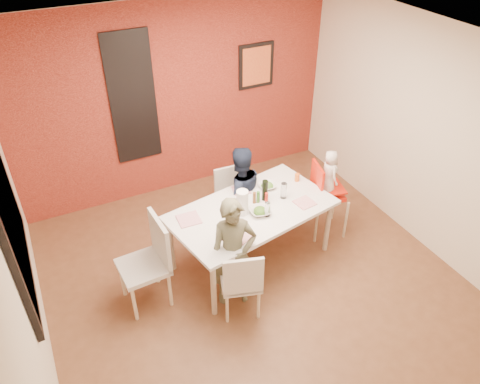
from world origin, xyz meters
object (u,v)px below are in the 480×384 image
toddler (329,173)px  chair_near (242,281)px  child_far (239,194)px  paper_towel_roll (242,203)px  chair_left (150,258)px  high_chair (325,192)px  wine_bottle (265,190)px  chair_far (232,195)px  dining_table (252,213)px  child_near (234,254)px

toddler → chair_near: bearing=122.0°
child_far → paper_towel_roll: size_ratio=4.25×
chair_near → chair_left: (-0.76, 0.64, 0.10)m
high_chair → paper_towel_roll: paper_towel_roll is taller
chair_left → wine_bottle: (1.46, 0.17, 0.31)m
chair_far → chair_left: chair_left is taller
high_chair → dining_table: bearing=107.4°
toddler → paper_towel_roll: size_ratio=1.98×
child_near → toddler: child_near is taller
dining_table → chair_far: 0.76m
chair_far → chair_left: 1.55m
dining_table → child_near: size_ratio=1.52×
toddler → child_near: bearing=115.1°
dining_table → chair_far: (0.09, 0.72, -0.23)m
high_chair → toddler: size_ratio=1.72×
chair_left → high_chair: chair_left is taller
chair_near → chair_far: 1.54m
child_far → toddler: 1.13m
chair_far → child_far: child_far is taller
dining_table → high_chair: high_chair is taller
chair_far → child_far: size_ratio=0.66×
chair_far → wine_bottle: 0.78m
chair_near → high_chair: 1.75m
child_far → toddler: (1.02, -0.42, 0.26)m
high_chair → chair_near: bearing=130.0°
dining_table → chair_far: size_ratio=2.39×
chair_near → dining_table: bearing=-107.2°
chair_far → high_chair: (0.99, -0.64, 0.15)m
wine_bottle → child_far: bearing=108.7°
child_near → toddler: (1.56, 0.54, 0.24)m
dining_table → toddler: (1.10, 0.07, 0.20)m
child_near → dining_table: bearing=61.5°
high_chair → wine_bottle: size_ratio=3.95×
chair_near → paper_towel_roll: 0.88m
dining_table → wine_bottle: size_ratio=7.76×
child_far → wine_bottle: bearing=111.4°
toddler → wine_bottle: (-0.88, 0.02, -0.00)m
child_far → child_near: bearing=63.2°
child_near → paper_towel_roll: size_ratio=4.42×
dining_table → child_far: child_far is taller
chair_left → chair_far: bearing=117.7°
dining_table → wine_bottle: wine_bottle is taller
dining_table → chair_far: bearing=83.2°
chair_left → wine_bottle: 1.50m
high_chair → wine_bottle: 0.90m
high_chair → chair_left: bearing=106.9°
high_chair → wine_bottle: bearing=102.3°
chair_left → child_near: (0.78, -0.40, 0.07)m
chair_near → child_far: (0.57, 1.20, 0.15)m
chair_near → toddler: 1.81m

